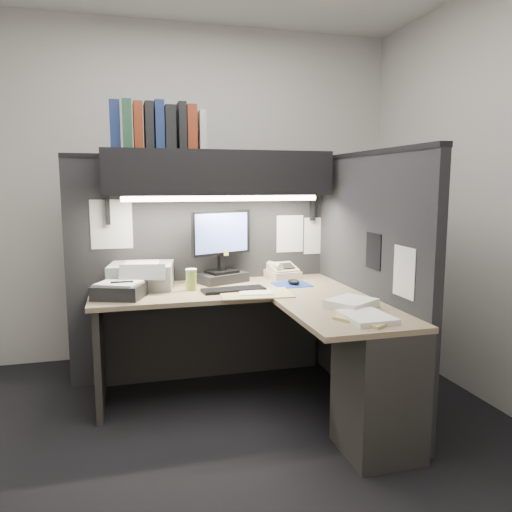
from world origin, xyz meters
name	(u,v)px	position (x,y,z in m)	size (l,w,h in m)	color
floor	(224,431)	(0.00, 0.00, 0.00)	(3.50, 3.50, 0.00)	black
wall_back	(187,193)	(0.00, 1.50, 1.35)	(3.50, 0.04, 2.70)	beige
wall_front	(336,214)	(0.00, -1.50, 1.35)	(3.50, 0.04, 2.70)	beige
wall_right	(493,196)	(1.75, 0.00, 1.35)	(0.04, 3.00, 2.70)	beige
partition_back	(202,269)	(0.03, 0.93, 0.80)	(1.90, 0.06, 1.60)	black
partition_right	(367,282)	(0.98, 0.18, 0.80)	(0.06, 1.50, 1.60)	black
desk	(294,352)	(0.43, 0.00, 0.44)	(1.70, 1.53, 0.73)	#927C5C
overhead_shelf	(218,173)	(0.12, 0.75, 1.50)	(1.55, 0.34, 0.30)	black
task_light_tube	(223,198)	(0.12, 0.61, 1.33)	(0.04, 0.04, 1.32)	white
monitor	(222,254)	(0.15, 0.76, 0.93)	(0.45, 0.32, 0.51)	black
keyboard	(234,290)	(0.16, 0.45, 0.74)	(0.41, 0.14, 0.02)	black
mousepad	(292,284)	(0.60, 0.55, 0.73)	(0.24, 0.22, 0.00)	navy
mouse	(294,282)	(0.61, 0.53, 0.75)	(0.06, 0.10, 0.04)	black
telephone	(282,272)	(0.62, 0.81, 0.77)	(0.22, 0.23, 0.09)	beige
coffee_cup	(191,280)	(-0.10, 0.55, 0.80)	(0.07, 0.07, 0.13)	#BAC74F
printer	(142,275)	(-0.41, 0.72, 0.81)	(0.41, 0.35, 0.17)	#9A9EA0
notebook_stack	(119,291)	(-0.56, 0.44, 0.77)	(0.29, 0.24, 0.09)	black
open_folder	(256,294)	(0.28, 0.32, 0.73)	(0.45, 0.29, 0.01)	tan
paper_stack_a	(351,303)	(0.71, -0.15, 0.75)	(0.25, 0.21, 0.05)	white
paper_stack_b	(366,317)	(0.67, -0.41, 0.74)	(0.22, 0.28, 0.03)	white
manila_stack	(366,319)	(0.67, -0.42, 0.74)	(0.21, 0.27, 0.02)	tan
binder_row	(157,127)	(-0.28, 0.75, 1.80)	(0.62, 0.26, 0.31)	navy
pinned_papers	(267,239)	(0.42, 0.56, 1.05)	(1.76, 1.31, 0.51)	white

